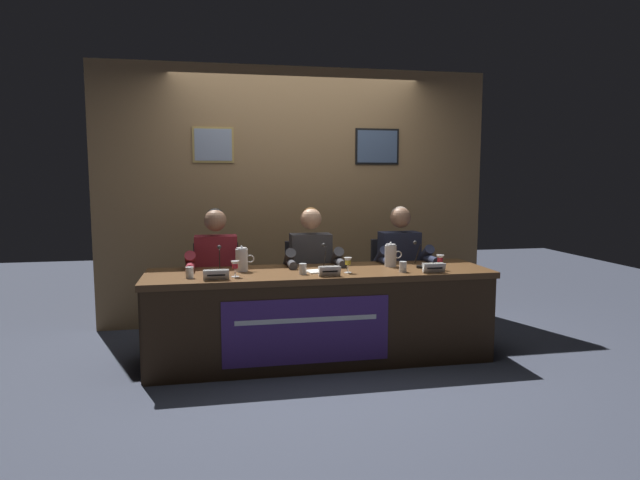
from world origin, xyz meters
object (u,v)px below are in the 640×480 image
(water_cup_left, at_px, (190,273))
(chair_right, at_px, (394,289))
(panelist_right, at_px, (402,263))
(conference_table, at_px, (322,302))
(microphone_left, at_px, (220,264))
(chair_center, at_px, (308,292))
(water_cup_center, at_px, (303,269))
(water_pitcher_right_side, at_px, (391,255))
(chair_left, at_px, (217,296))
(microphone_center, at_px, (326,261))
(juice_glass_center, at_px, (348,262))
(water_cup_right, at_px, (403,267))
(document_stack_center, at_px, (320,271))
(nameplate_left, at_px, (216,275))
(panelist_center, at_px, (312,266))
(water_pitcher_left_side, at_px, (242,260))
(nameplate_center, at_px, (330,271))
(nameplate_right, at_px, (434,268))
(juice_glass_left, at_px, (235,266))
(microphone_right, at_px, (418,259))
(juice_glass_right, at_px, (440,259))
(panelist_left, at_px, (216,269))

(water_cup_left, bearing_deg, chair_right, 20.82)
(panelist_right, bearing_deg, conference_table, -151.02)
(microphone_left, distance_m, chair_center, 1.05)
(water_cup_left, xyz_separation_m, microphone_left, (0.23, 0.15, 0.04))
(panelist_right, bearing_deg, water_cup_left, -164.72)
(water_cup_center, bearing_deg, water_pitcher_right_side, 16.23)
(chair_left, height_order, microphone_center, microphone_center)
(panelist_right, distance_m, water_pitcher_right_side, 0.36)
(juice_glass_center, xyz_separation_m, water_cup_right, (0.44, -0.05, -0.05))
(document_stack_center, bearing_deg, water_cup_right, -10.99)
(microphone_left, height_order, chair_center, microphone_left)
(chair_left, height_order, water_cup_right, chair_left)
(nameplate_left, relative_size, panelist_center, 0.15)
(panelist_center, xyz_separation_m, panelist_right, (0.83, 0.00, 0.00))
(panelist_right, bearing_deg, water_pitcher_left_side, -169.24)
(nameplate_center, bearing_deg, nameplate_right, -0.89)
(juice_glass_left, height_order, chair_center, chair_center)
(nameplate_left, xyz_separation_m, water_pitcher_right_side, (1.47, 0.35, 0.05))
(chair_left, height_order, chair_center, same)
(nameplate_center, relative_size, juice_glass_center, 1.35)
(conference_table, height_order, nameplate_left, nameplate_left)
(panelist_center, xyz_separation_m, nameplate_right, (0.87, -0.65, 0.06))
(chair_right, height_order, document_stack_center, chair_right)
(chair_left, distance_m, nameplate_right, 1.93)
(chair_center, distance_m, juice_glass_center, 0.84)
(water_cup_left, distance_m, nameplate_center, 1.06)
(document_stack_center, bearing_deg, water_cup_center, -154.47)
(water_cup_left, bearing_deg, microphone_right, 4.37)
(water_cup_right, bearing_deg, juice_glass_right, 6.73)
(water_cup_center, bearing_deg, microphone_center, 32.53)
(panelist_right, relative_size, water_pitcher_left_side, 5.89)
(chair_right, distance_m, water_cup_right, 0.86)
(nameplate_left, height_order, microphone_left, microphone_left)
(microphone_right, bearing_deg, microphone_left, 179.62)
(water_cup_left, height_order, water_pitcher_right_side, water_pitcher_right_side)
(nameplate_right, relative_size, water_pitcher_left_side, 0.87)
(panelist_center, relative_size, water_pitcher_left_side, 5.89)
(juice_glass_right, bearing_deg, panelist_center, 151.72)
(nameplate_center, xyz_separation_m, water_cup_right, (0.62, 0.07, -0.00))
(juice_glass_center, bearing_deg, water_pitcher_left_side, 163.79)
(chair_left, xyz_separation_m, chair_right, (1.67, 0.00, 0.00))
(nameplate_right, bearing_deg, chair_left, 153.58)
(microphone_left, xyz_separation_m, juice_glass_right, (1.78, -0.17, 0.01))
(water_cup_center, bearing_deg, chair_left, 133.23)
(juice_glass_left, height_order, chair_right, chair_right)
(panelist_left, distance_m, water_pitcher_right_side, 1.50)
(nameplate_left, height_order, water_cup_center, water_cup_center)
(chair_center, height_order, document_stack_center, chair_center)
(water_cup_left, height_order, panelist_center, panelist_center)
(conference_table, xyz_separation_m, juice_glass_right, (0.98, -0.06, 0.33))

